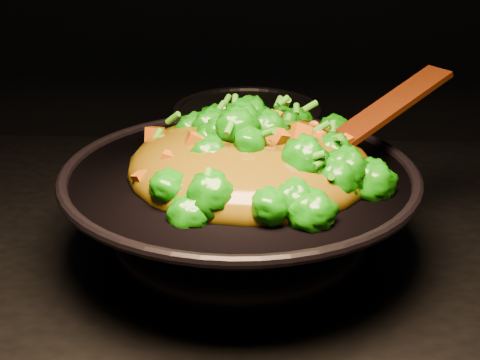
# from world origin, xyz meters

# --- Properties ---
(wok) EXTENTS (0.56, 0.56, 0.12)m
(wok) POSITION_xyz_m (0.07, 0.01, 0.96)
(wok) COLOR black
(wok) RESTS_ON stovetop
(stir_fry) EXTENTS (0.40, 0.40, 0.10)m
(stir_fry) POSITION_xyz_m (0.09, 0.02, 1.07)
(stir_fry) COLOR #127008
(stir_fry) RESTS_ON wok
(spatula) EXTENTS (0.24, 0.18, 0.11)m
(spatula) POSITION_xyz_m (0.23, 0.06, 1.07)
(spatula) COLOR #331505
(spatula) RESTS_ON wok
(back_pot) EXTENTS (0.28, 0.28, 0.13)m
(back_pot) POSITION_xyz_m (0.07, 0.25, 0.96)
(back_pot) COLOR black
(back_pot) RESTS_ON stovetop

